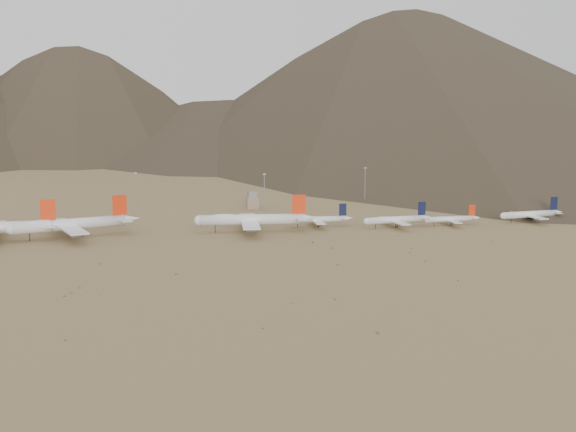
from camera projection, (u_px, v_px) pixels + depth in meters
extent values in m
plane|color=#A38254|center=(236.00, 242.00, 433.39)|extent=(3000.00, 3000.00, 0.00)
cone|color=white|center=(60.00, 225.00, 441.94)|extent=(11.38, 5.97, 5.85)
cube|color=white|center=(51.00, 225.00, 440.78)|extent=(5.90, 21.96, 0.39)
cube|color=red|center=(48.00, 210.00, 439.18)|extent=(8.18, 0.68, 11.53)
cylinder|color=white|center=(70.00, 224.00, 445.66)|extent=(61.92, 23.32, 6.46)
sphere|color=white|center=(11.00, 229.00, 430.99)|extent=(6.33, 6.33, 6.33)
cone|color=white|center=(131.00, 219.00, 462.01)|extent=(12.42, 8.67, 5.82)
cube|color=white|center=(67.00, 226.00, 445.22)|extent=(25.31, 57.88, 0.81)
cube|color=white|center=(122.00, 219.00, 459.64)|extent=(11.37, 22.49, 0.39)
cube|color=red|center=(120.00, 205.00, 457.74)|extent=(7.98, 2.78, 11.47)
cylinder|color=black|center=(30.00, 237.00, 436.25)|extent=(0.42, 0.42, 4.38)
cylinder|color=black|center=(72.00, 233.00, 448.50)|extent=(0.52, 0.52, 4.38)
cylinder|color=black|center=(73.00, 234.00, 445.70)|extent=(0.52, 0.52, 4.38)
ellipsoid|color=white|center=(39.00, 224.00, 437.75)|extent=(20.57, 10.14, 3.88)
cylinder|color=slate|center=(63.00, 226.00, 455.44)|extent=(6.81, 4.51, 2.91)
cylinder|color=slate|center=(72.00, 232.00, 435.51)|extent=(6.81, 4.51, 2.91)
cylinder|color=slate|center=(59.00, 223.00, 464.41)|extent=(6.81, 4.51, 2.91)
cylinder|color=slate|center=(77.00, 235.00, 426.55)|extent=(6.81, 4.51, 2.91)
cylinder|color=white|center=(251.00, 220.00, 463.72)|extent=(60.40, 13.17, 6.21)
sphere|color=white|center=(199.00, 220.00, 460.72)|extent=(6.08, 6.08, 6.08)
cone|color=white|center=(309.00, 218.00, 467.00)|extent=(11.39, 6.81, 5.59)
cube|color=white|center=(249.00, 221.00, 463.75)|extent=(15.97, 55.82, 0.78)
cube|color=white|center=(301.00, 218.00, 466.50)|extent=(7.81, 21.42, 0.37)
cube|color=red|center=(299.00, 204.00, 465.12)|extent=(7.82, 1.47, 11.02)
cylinder|color=black|center=(215.00, 229.00, 462.45)|extent=(0.40, 0.40, 4.21)
cylinder|color=black|center=(253.00, 228.00, 466.19)|extent=(0.50, 0.50, 4.21)
cylinder|color=black|center=(254.00, 229.00, 463.14)|extent=(0.50, 0.50, 4.21)
ellipsoid|color=white|center=(224.00, 217.00, 461.89)|extent=(19.64, 6.87, 3.73)
cylinder|color=slate|center=(248.00, 221.00, 474.81)|extent=(6.29, 3.48, 2.79)
cylinder|color=slate|center=(250.00, 227.00, 453.17)|extent=(6.29, 3.48, 2.79)
cylinder|color=slate|center=(248.00, 218.00, 484.55)|extent=(6.29, 3.48, 2.79)
cylinder|color=slate|center=(251.00, 230.00, 443.43)|extent=(6.29, 3.48, 2.79)
cylinder|color=white|center=(317.00, 219.00, 481.96)|extent=(34.65, 4.72, 3.75)
sphere|color=white|center=(289.00, 220.00, 478.74)|extent=(3.68, 3.68, 3.68)
cone|color=white|center=(348.00, 218.00, 485.52)|extent=(6.31, 3.55, 3.38)
cube|color=white|center=(316.00, 220.00, 481.92)|extent=(6.35, 29.76, 0.47)
cube|color=white|center=(344.00, 218.00, 484.99)|extent=(3.42, 11.34, 0.23)
cube|color=black|center=(343.00, 210.00, 484.04)|extent=(4.50, 0.46, 7.41)
cylinder|color=black|center=(297.00, 225.00, 480.20)|extent=(0.39, 0.39, 2.57)
cylinder|color=black|center=(318.00, 224.00, 483.50)|extent=(0.49, 0.49, 2.57)
cylinder|color=black|center=(319.00, 225.00, 481.68)|extent=(0.49, 0.49, 2.57)
cylinder|color=slate|center=(313.00, 220.00, 490.11)|extent=(3.50, 1.78, 1.69)
cylinder|color=slate|center=(319.00, 224.00, 474.02)|extent=(3.50, 1.78, 1.69)
cylinder|color=white|center=(396.00, 220.00, 478.90)|extent=(37.72, 7.62, 4.07)
sphere|color=white|center=(367.00, 221.00, 473.19)|extent=(3.99, 3.99, 3.99)
cone|color=white|center=(427.00, 217.00, 485.24)|extent=(7.07, 4.29, 3.67)
cube|color=white|center=(394.00, 221.00, 478.77)|extent=(9.03, 32.57, 0.51)
cube|color=white|center=(423.00, 218.00, 484.31)|extent=(4.52, 12.48, 0.24)
cube|color=black|center=(422.00, 208.00, 483.19)|extent=(4.89, 0.83, 8.04)
cylinder|color=black|center=(375.00, 226.00, 475.45)|extent=(0.43, 0.43, 2.79)
cylinder|color=black|center=(396.00, 225.00, 480.62)|extent=(0.54, 0.54, 2.79)
cylinder|color=black|center=(397.00, 226.00, 478.71)|extent=(0.54, 0.54, 2.79)
cylinder|color=slate|center=(388.00, 220.00, 487.38)|extent=(3.91, 2.18, 1.83)
cylinder|color=slate|center=(401.00, 225.00, 470.47)|extent=(3.91, 2.18, 1.83)
cylinder|color=white|center=(450.00, 219.00, 486.46)|extent=(30.93, 4.12, 3.35)
sphere|color=white|center=(427.00, 220.00, 482.79)|extent=(3.28, 3.28, 3.28)
cone|color=white|center=(476.00, 218.00, 490.52)|extent=(5.63, 3.15, 3.01)
cube|color=white|center=(449.00, 220.00, 486.39)|extent=(5.60, 26.56, 0.42)
cube|color=white|center=(473.00, 218.00, 489.92)|extent=(3.03, 10.12, 0.20)
cube|color=red|center=(472.00, 210.00, 489.04)|extent=(4.02, 0.40, 6.61)
cylinder|color=black|center=(434.00, 224.00, 484.34)|extent=(0.35, 0.35, 2.29)
cylinder|color=black|center=(451.00, 223.00, 487.85)|extent=(0.44, 0.44, 2.29)
cylinder|color=black|center=(452.00, 224.00, 486.24)|extent=(0.44, 0.44, 2.29)
cylinder|color=slate|center=(444.00, 219.00, 493.62)|extent=(3.12, 1.58, 1.51)
cylinder|color=slate|center=(455.00, 223.00, 479.42)|extent=(3.12, 1.58, 1.51)
cylinder|color=white|center=(530.00, 214.00, 498.76)|extent=(38.25, 7.98, 4.13)
sphere|color=white|center=(503.00, 216.00, 492.86)|extent=(4.05, 4.05, 4.05)
cone|color=white|center=(559.00, 212.00, 505.33)|extent=(7.19, 4.39, 3.72)
cube|color=white|center=(529.00, 215.00, 498.63)|extent=(9.38, 33.05, 0.52)
cube|color=white|center=(555.00, 212.00, 504.37)|extent=(4.67, 12.67, 0.25)
cube|color=black|center=(554.00, 203.00, 503.23)|extent=(4.96, 0.87, 8.15)
cylinder|color=black|center=(511.00, 221.00, 495.18)|extent=(0.43, 0.43, 2.82)
cylinder|color=black|center=(530.00, 220.00, 500.52)|extent=(0.54, 0.54, 2.82)
cylinder|color=black|center=(532.00, 220.00, 498.58)|extent=(0.54, 0.54, 2.82)
cylinder|color=slate|center=(520.00, 215.00, 507.34)|extent=(3.97, 2.24, 1.86)
cylinder|color=slate|center=(537.00, 219.00, 490.23)|extent=(3.97, 2.24, 1.86)
cube|color=gray|center=(252.00, 203.00, 554.86)|extent=(8.00, 8.00, 8.00)
cube|color=slate|center=(252.00, 194.00, 553.91)|extent=(6.00, 6.00, 4.00)
cylinder|color=gray|center=(136.00, 192.00, 548.47)|extent=(0.50, 0.50, 25.00)
cube|color=gray|center=(135.00, 173.00, 546.45)|extent=(2.00, 0.60, 0.80)
cylinder|color=gray|center=(264.00, 193.00, 541.34)|extent=(0.50, 0.50, 25.00)
cube|color=gray|center=(264.00, 174.00, 539.32)|extent=(2.00, 0.60, 0.80)
cylinder|color=gray|center=(365.00, 185.00, 584.04)|extent=(0.50, 0.50, 25.00)
cube|color=gray|center=(365.00, 168.00, 582.02)|extent=(2.00, 0.60, 0.80)
cylinder|color=gray|center=(476.00, 182.00, 603.00)|extent=(0.50, 0.50, 25.00)
cube|color=gray|center=(477.00, 165.00, 600.98)|extent=(2.00, 0.60, 0.80)
ellipsoid|color=brown|center=(378.00, 332.00, 272.33)|extent=(1.07, 1.07, 0.91)
ellipsoid|color=brown|center=(263.00, 328.00, 278.12)|extent=(0.79, 0.79, 0.40)
ellipsoid|color=brown|center=(80.00, 288.00, 334.15)|extent=(0.68, 0.68, 0.53)
ellipsoid|color=brown|center=(332.00, 248.00, 417.40)|extent=(1.03, 1.03, 0.67)
ellipsoid|color=brown|center=(293.00, 303.00, 310.00)|extent=(0.59, 0.59, 0.39)
ellipsoid|color=brown|center=(64.00, 296.00, 321.16)|extent=(0.95, 0.95, 0.50)
ellipsoid|color=brown|center=(493.00, 242.00, 434.65)|extent=(0.78, 0.78, 0.46)
ellipsoid|color=brown|center=(71.00, 293.00, 326.22)|extent=(1.00, 1.00, 0.53)
ellipsoid|color=brown|center=(458.00, 280.00, 346.72)|extent=(0.69, 0.69, 0.59)
ellipsoid|color=brown|center=(99.00, 264.00, 379.83)|extent=(0.92, 0.92, 0.60)
ellipsoid|color=brown|center=(65.00, 340.00, 264.76)|extent=(0.68, 0.68, 0.59)
ellipsoid|color=brown|center=(387.00, 240.00, 438.95)|extent=(0.51, 0.51, 0.33)
ellipsoid|color=brown|center=(425.00, 261.00, 385.87)|extent=(0.83, 0.83, 0.49)
ellipsoid|color=brown|center=(338.00, 264.00, 378.02)|extent=(0.82, 0.82, 0.71)
ellipsoid|color=brown|center=(335.00, 299.00, 316.07)|extent=(0.87, 0.87, 0.60)
ellipsoid|color=brown|center=(99.00, 295.00, 323.02)|extent=(0.53, 0.53, 0.28)
ellipsoid|color=brown|center=(313.00, 242.00, 431.60)|extent=(1.05, 1.05, 0.93)
ellipsoid|color=brown|center=(411.00, 249.00, 415.73)|extent=(0.65, 0.65, 0.44)
ellipsoid|color=brown|center=(398.00, 235.00, 452.91)|extent=(0.82, 0.82, 0.46)
ellipsoid|color=brown|center=(410.00, 253.00, 405.76)|extent=(0.77, 0.77, 0.49)
ellipsoid|color=brown|center=(176.00, 274.00, 358.25)|extent=(1.02, 1.02, 0.77)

